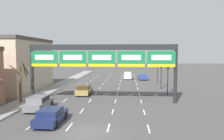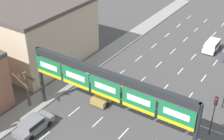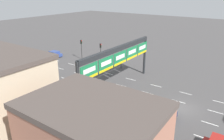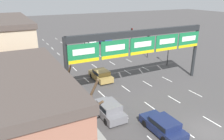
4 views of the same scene
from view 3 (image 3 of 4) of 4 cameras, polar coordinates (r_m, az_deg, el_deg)
name	(u,v)px [view 3 (image 3 of 4)]	position (r m, az deg, el deg)	size (l,w,h in m)	color
ground_plane	(182,108)	(31.85, 17.72, -9.50)	(220.00, 220.00, 0.00)	#474444
lane_dashes	(103,85)	(37.32, -2.30, -3.98)	(10.02, 67.00, 0.01)	white
sign_gantry	(119,55)	(33.60, 1.78, 4.00)	(18.53, 0.70, 7.23)	#232628
building_near	(94,139)	(19.28, -4.84, -17.54)	(8.17, 11.20, 6.92)	#9E6651
car_grey	(118,109)	(28.51, 1.59, -10.27)	(1.89, 4.35, 1.52)	slate
suv_white	(39,56)	(53.56, -18.44, 3.54)	(1.81, 4.23, 1.60)	silver
car_gold	(84,85)	(35.63, -7.33, -3.98)	(1.91, 4.24, 1.47)	#A88947
car_navy	(160,111)	(29.06, 12.31, -10.33)	(1.91, 4.33, 1.35)	#19234C
car_blue	(54,54)	(54.96, -14.93, 4.14)	(1.96, 4.12, 1.38)	navy
traffic_light_near_gantry	(101,49)	(47.17, -2.98, 5.37)	(0.30, 0.35, 4.54)	black
traffic_light_mid_block	(81,46)	(50.83, -7.99, 6.33)	(0.30, 0.35, 4.60)	black
traffic_light_far_end	(121,53)	(44.44, 2.43, 4.58)	(0.30, 0.35, 4.69)	black
tree_bare_closest	(84,100)	(26.68, -7.26, -7.80)	(1.86, 1.87, 4.98)	brown
tree_bare_second	(128,117)	(23.81, 4.25, -12.10)	(1.84, 1.60, 5.49)	brown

